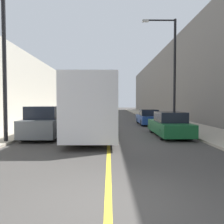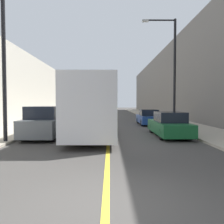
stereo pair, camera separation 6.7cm
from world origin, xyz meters
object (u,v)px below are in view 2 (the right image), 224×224
Objects in this scene: car_right_mid at (148,118)px; street_lamp_right at (172,67)px; bus at (96,106)px; parked_suv_left at (46,123)px; car_right_near at (169,125)px; street_lamp_left at (8,47)px.

car_right_mid is 5.74m from street_lamp_right.
car_right_mid is (4.70, 6.01, -1.19)m from bus.
bus is 2.51× the size of parked_suv_left.
car_right_mid is at bearing 110.21° from street_lamp_right.
car_right_near is 0.55× the size of street_lamp_right.
parked_suv_left reaches higher than car_right_near.
street_lamp_left is 0.98× the size of street_lamp_right.
street_lamp_right reaches higher than car_right_mid.
street_lamp_right is at bearing -69.79° from car_right_mid.
parked_suv_left is 10.73m from street_lamp_right.
parked_suv_left is 4.75m from street_lamp_left.
parked_suv_left is 7.65m from car_right_near.
car_right_mid is at bearing 47.99° from street_lamp_left.
bus reaches higher than parked_suv_left.
car_right_mid is at bearing 90.09° from car_right_near.
car_right_near is at bearing 15.30° from street_lamp_left.
bus reaches higher than car_right_near.
street_lamp_right is at bearing 25.70° from parked_suv_left.
bus is at bearing -127.98° from car_right_mid.
street_lamp_left is (-4.21, -3.87, 3.07)m from bus.
bus is 7.72m from car_right_mid.
bus is 1.42× the size of street_lamp_left.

